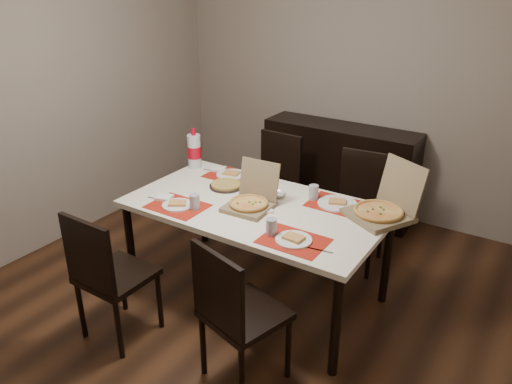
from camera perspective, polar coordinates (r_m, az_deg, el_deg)
ground at (r=3.85m, az=-2.16°, el=-12.15°), size 3.80×4.00×0.02m
room_walls at (r=3.51m, az=1.56°, el=15.35°), size 3.84×4.02×2.62m
sideboard at (r=5.02m, az=9.44°, el=2.49°), size 1.50×0.40×0.90m
dining_table at (r=3.54m, az=0.00°, el=-2.46°), size 1.80×1.00×0.75m
chair_near_left at (r=3.33m, az=-16.68°, el=-8.83°), size 0.43×0.43×0.93m
chair_near_right at (r=2.88m, az=-2.41°, el=-13.41°), size 0.52×0.52×0.93m
chair_far_left at (r=4.55m, az=2.01°, el=1.33°), size 0.44×0.44×0.93m
chair_far_right at (r=4.17m, az=11.72°, el=-1.34°), size 0.45×0.45×0.93m
setting_near_left at (r=3.52m, az=-8.62°, el=-1.30°), size 0.48×0.30×0.11m
setting_near_right at (r=3.07m, az=3.58°, el=-5.04°), size 0.47×0.30×0.11m
setting_far_left at (r=3.98m, az=-2.58°, el=1.99°), size 0.50×0.30×0.11m
setting_far_right at (r=3.57m, az=8.61°, el=-1.00°), size 0.47×0.30×0.11m
napkin_loose at (r=3.42m, az=0.84°, el=-2.07°), size 0.16×0.16×0.02m
pizza_box_center at (r=3.46m, az=-0.60°, el=-0.99°), size 0.32×0.35×0.30m
pizza_box_right at (r=3.43m, az=14.24°, el=-1.91°), size 0.51×0.53×0.37m
faina_plate at (r=3.80m, az=-3.42°, el=0.77°), size 0.26×0.26×0.03m
dip_bowl at (r=3.64m, az=2.33°, el=-0.27°), size 0.17×0.17×0.03m
soda_bottle at (r=4.17m, az=-7.07°, el=4.65°), size 0.11×0.11×0.34m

